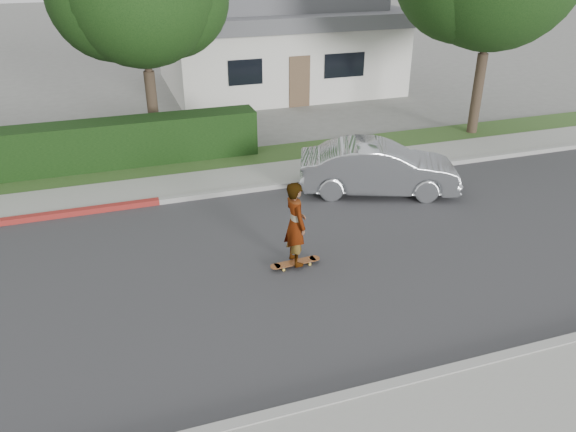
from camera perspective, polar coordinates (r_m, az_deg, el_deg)
name	(u,v)px	position (r m, az deg, el deg)	size (l,w,h in m)	color
ground	(134,293)	(11.90, -15.38, -7.51)	(120.00, 120.00, 0.00)	slate
road	(134,292)	(11.90, -15.38, -7.49)	(60.00, 8.00, 0.01)	#2D2D30
curb_far	(121,206)	(15.47, -16.63, 0.94)	(60.00, 0.20, 0.15)	#9E9E99
sidewalk_far	(119,194)	(16.30, -16.81, 2.19)	(60.00, 1.60, 0.12)	gray
planting_strip	(116,173)	(17.78, -17.11, 4.17)	(60.00, 1.60, 0.10)	#2D4C1E
hedge	(4,156)	(18.35, -26.86, 5.47)	(15.00, 1.00, 1.50)	black
house	(275,40)	(27.54, -1.31, 17.43)	(10.60, 8.60, 4.30)	beige
skateboard	(295,263)	(12.27, 0.74, -4.75)	(1.16, 0.29, 0.11)	gold
skateboarder	(296,224)	(11.80, 0.77, -0.78)	(0.69, 0.45, 1.88)	white
car_silver	(379,168)	(15.79, 9.18, 4.83)	(1.52, 4.36, 1.44)	#AEB2B5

